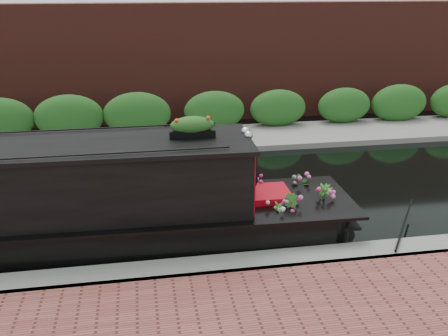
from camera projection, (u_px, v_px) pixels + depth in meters
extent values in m
plane|color=black|center=(149.00, 201.00, 11.27)|extent=(80.00, 80.00, 0.00)
cube|color=gray|center=(155.00, 282.00, 8.22)|extent=(40.00, 0.60, 0.50)
cube|color=gray|center=(145.00, 145.00, 15.14)|extent=(40.00, 2.40, 0.34)
cube|color=#22571D|center=(144.00, 137.00, 15.97)|extent=(40.00, 1.10, 2.80)
cube|color=#55241C|center=(143.00, 120.00, 17.91)|extent=(40.00, 1.00, 8.00)
cube|color=black|center=(4.00, 186.00, 8.67)|extent=(8.60, 1.86, 1.26)
cube|color=#B80715|center=(246.00, 171.00, 9.35)|extent=(0.10, 1.63, 1.26)
cube|color=black|center=(184.00, 188.00, 8.36)|extent=(0.84, 0.05, 0.51)
cube|color=#B80715|center=(270.00, 202.00, 9.66)|extent=(0.77, 0.86, 0.47)
sphere|color=silver|center=(248.00, 135.00, 8.98)|extent=(0.17, 0.17, 0.17)
sphere|color=silver|center=(245.00, 131.00, 9.22)|extent=(0.17, 0.17, 0.17)
cube|color=black|center=(192.00, 134.00, 8.92)|extent=(0.82, 0.23, 0.14)
ellipsoid|color=#E74519|center=(192.00, 124.00, 8.86)|extent=(0.90, 0.23, 0.22)
imported|color=#2A6120|center=(278.00, 215.00, 9.09)|extent=(0.31, 0.30, 0.49)
imported|color=#2A6120|center=(292.00, 210.00, 9.16)|extent=(0.42, 0.42, 0.59)
imported|color=#2A6120|center=(303.00, 188.00, 10.26)|extent=(0.55, 0.52, 0.50)
imported|color=#2A6120|center=(323.00, 200.00, 9.57)|extent=(0.48, 0.48, 0.61)
imported|color=#2A6120|center=(259.00, 188.00, 10.19)|extent=(0.21, 0.30, 0.57)
cylinder|color=olive|center=(345.00, 218.00, 10.09)|extent=(0.31, 0.37, 0.31)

